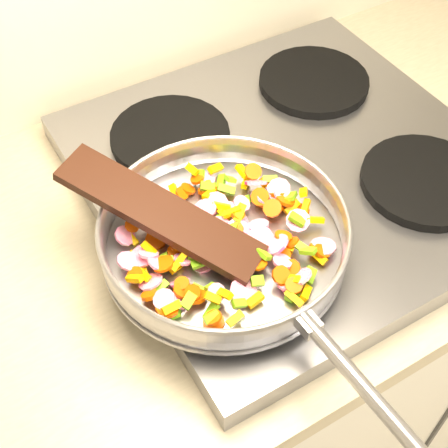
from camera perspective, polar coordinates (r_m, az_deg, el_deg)
cooktop at (r=0.99m, az=6.21°, el=4.85°), size 0.60×0.60×0.04m
grate_fl at (r=0.83m, az=3.91°, el=-3.07°), size 0.19×0.19×0.02m
grate_fr at (r=0.97m, az=17.88°, el=3.76°), size 0.19×0.19×0.02m
grate_bl at (r=1.00m, az=-4.94°, el=7.99°), size 0.19×0.19×0.02m
grate_br at (r=1.12m, az=8.21°, el=12.79°), size 0.19×0.19×0.02m
saute_pan at (r=0.81m, az=0.09°, el=-0.93°), size 0.36×0.53×0.06m
vegetable_heap at (r=0.82m, az=0.11°, el=-1.36°), size 0.28×0.27×0.05m
wooden_spatula at (r=0.80m, az=-5.83°, el=1.02°), size 0.20×0.27×0.08m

